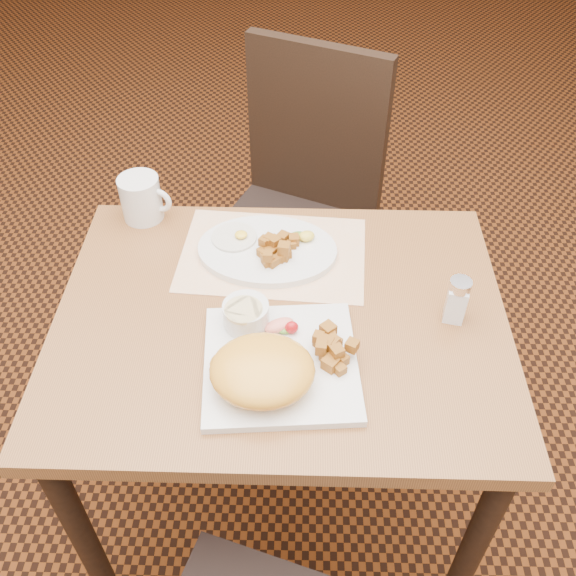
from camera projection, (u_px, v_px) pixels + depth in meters
The scene contains 15 objects.
ground at pixel (283, 498), 1.80m from camera, with size 8.00×8.00×0.00m, color black.
table at pixel (281, 351), 1.35m from camera, with size 0.90×0.70×0.75m.
chair_far at pixel (300, 200), 1.90m from camera, with size 0.56×0.56×0.97m.
placemat at pixel (273, 254), 1.41m from camera, with size 0.40×0.28×0.00m, color white.
plate_square at pixel (281, 363), 1.18m from camera, with size 0.28×0.28×0.02m, color silver.
plate_oval at pixel (267, 250), 1.40m from camera, with size 0.30×0.23×0.02m, color silver, non-canonical shape.
hollandaise_mound at pixel (261, 371), 1.12m from camera, with size 0.19×0.17×0.07m.
ramekin at pixel (246, 314), 1.22m from camera, with size 0.09×0.09×0.05m.
garnish_sq at pixel (284, 326), 1.22m from camera, with size 0.07×0.05×0.03m.
fried_egg at pixel (235, 237), 1.41m from camera, with size 0.10×0.10×0.02m.
garnish_ov at pixel (304, 236), 1.41m from camera, with size 0.06×0.04×0.02m.
salt_shaker at pixel (457, 299), 1.23m from camera, with size 0.05×0.05×0.10m.
coffee_mug at pixel (142, 198), 1.47m from camera, with size 0.12×0.09×0.11m.
home_fries_sq at pixel (330, 346), 1.17m from camera, with size 0.09×0.11×0.04m.
home_fries_ov at pixel (276, 249), 1.37m from camera, with size 0.09×0.11×0.04m.
Camera 1 is at (0.04, -0.87, 1.68)m, focal length 40.00 mm.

